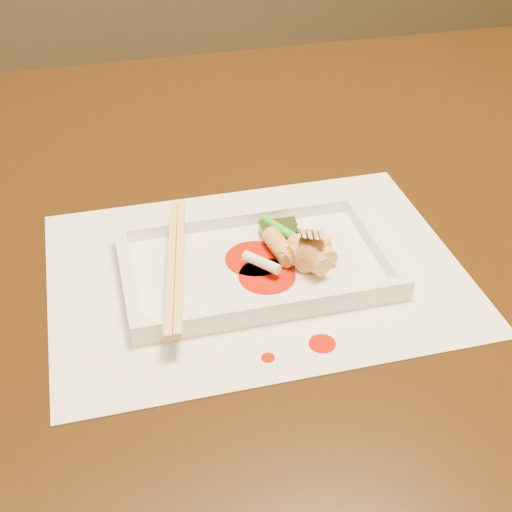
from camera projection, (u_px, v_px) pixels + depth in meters
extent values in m
cube|color=black|center=(230.00, 212.00, 0.83)|extent=(1.40, 0.90, 0.04)
cylinder|color=black|center=(490.00, 230.00, 1.46)|extent=(0.07, 0.07, 0.71)
cube|color=white|center=(256.00, 271.00, 0.70)|extent=(0.40, 0.30, 0.00)
cylinder|color=#B51505|center=(322.00, 344.00, 0.62)|extent=(0.02, 0.02, 0.00)
cylinder|color=#B51505|center=(268.00, 358.00, 0.60)|extent=(0.01, 0.01, 0.00)
cube|color=white|center=(256.00, 267.00, 0.70)|extent=(0.26, 0.16, 0.01)
cube|color=white|center=(239.00, 218.00, 0.75)|extent=(0.26, 0.01, 0.01)
cube|color=white|center=(276.00, 306.00, 0.63)|extent=(0.26, 0.01, 0.01)
cube|color=white|center=(128.00, 278.00, 0.67)|extent=(0.01, 0.14, 0.01)
cube|color=white|center=(375.00, 240.00, 0.72)|extent=(0.01, 0.14, 0.01)
cube|color=black|center=(279.00, 231.00, 0.73)|extent=(0.04, 0.03, 0.01)
cylinder|color=#EAEACC|center=(262.00, 262.00, 0.68)|extent=(0.03, 0.04, 0.01)
cylinder|color=green|center=(292.00, 236.00, 0.71)|extent=(0.05, 0.08, 0.01)
cube|color=#E3B371|center=(171.00, 262.00, 0.67)|extent=(0.04, 0.21, 0.01)
cube|color=#E3B371|center=(180.00, 261.00, 0.67)|extent=(0.04, 0.21, 0.01)
cylinder|color=#B51505|center=(267.00, 276.00, 0.68)|extent=(0.06, 0.06, 0.00)
cylinder|color=#B51505|center=(255.00, 259.00, 0.70)|extent=(0.06, 0.06, 0.00)
cylinder|color=#EBBF6D|center=(312.00, 251.00, 0.70)|extent=(0.02, 0.05, 0.02)
cylinder|color=#EBBF6D|center=(310.00, 254.00, 0.69)|extent=(0.04, 0.04, 0.02)
cylinder|color=#EBBF6D|center=(308.00, 255.00, 0.68)|extent=(0.03, 0.05, 0.02)
cylinder|color=#EBBF6D|center=(300.00, 249.00, 0.70)|extent=(0.05, 0.04, 0.02)
cylinder|color=#EBBF6D|center=(322.00, 247.00, 0.70)|extent=(0.02, 0.04, 0.02)
cylinder|color=#EBBF6D|center=(309.00, 249.00, 0.69)|extent=(0.04, 0.03, 0.02)
cylinder|color=#EBBF6D|center=(280.00, 247.00, 0.70)|extent=(0.03, 0.05, 0.02)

